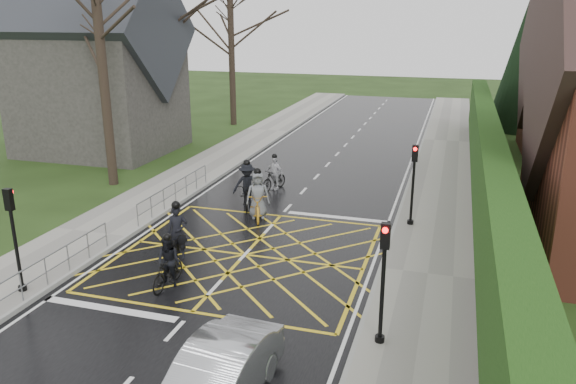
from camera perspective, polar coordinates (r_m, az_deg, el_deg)
The scene contains 21 objects.
ground at distance 19.05m, azimuth -4.40°, elevation -6.38°, with size 120.00×120.00×0.00m, color black.
road at distance 19.05m, azimuth -4.40°, elevation -6.37°, with size 9.00×80.00×0.01m, color black.
sidewalk_right at distance 17.92m, azimuth 14.01°, elevation -8.23°, with size 3.00×80.00×0.15m, color gray.
sidewalk_left at distance 21.79m, azimuth -19.34°, elevation -4.02°, with size 3.00×80.00×0.15m, color gray.
stone_wall at distance 23.44m, azimuth 19.18°, elevation -1.78°, with size 0.50×38.00×0.70m, color slate.
hedge at distance 22.95m, azimuth 19.61°, elevation 2.35°, with size 0.90×38.00×2.80m, color #15350E.
conifer at distance 42.53m, azimuth 23.15°, elevation 12.49°, with size 4.60×4.60×10.00m.
church at distance 34.66m, azimuth -18.87°, elevation 12.00°, with size 8.80×7.80×11.00m.
tree_near at distance 27.03m, azimuth -18.84°, elevation 17.07°, with size 9.24×9.24×11.44m.
tree_far at distance 41.32m, azimuth -5.84°, elevation 16.70°, with size 8.40×8.40×10.40m.
railing_south at distance 18.21m, azimuth -22.46°, elevation -6.24°, with size 0.05×5.04×1.03m.
railing_north at distance 24.05m, azimuth -11.40°, elevation 0.44°, with size 0.05×6.04×1.03m.
traffic_light_ne at distance 21.33m, azimuth 12.56°, elevation 0.63°, with size 0.24×0.31×3.21m.
traffic_light_se at distance 13.51m, azimuth 9.59°, elevation -9.31°, with size 0.24×0.31×3.21m.
traffic_light_sw at distance 17.49m, azimuth -25.96°, elevation -4.54°, with size 0.24×0.31×3.21m.
cyclist_rear at distance 18.83m, azimuth -11.22°, elevation -4.84°, with size 1.43×2.17×1.99m.
cyclist_back at distance 17.01m, azimuth -12.09°, elevation -7.46°, with size 0.77×1.69×1.68m.
cyclist_mid at distance 23.50m, azimuth -4.20°, elevation 0.23°, with size 1.46×2.21×2.03m.
cyclist_front at distance 25.78m, azimuth -1.41°, elevation 1.56°, with size 1.03×1.75×1.70m.
cyclist_lead at distance 22.15m, azimuth -3.13°, elevation -0.92°, with size 1.50×2.22×2.04m.
car at distance 12.02m, azimuth -7.35°, elevation -18.39°, with size 1.43×4.11×1.36m, color #ACAFB3.
Camera 1 is at (6.39, -16.22, 7.69)m, focal length 35.00 mm.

